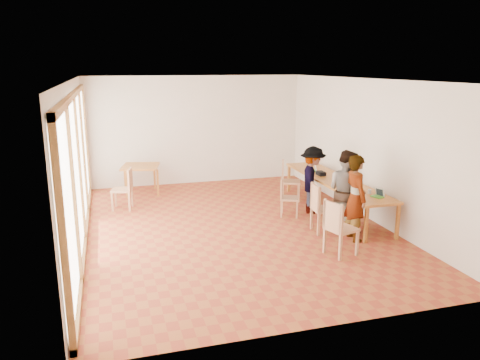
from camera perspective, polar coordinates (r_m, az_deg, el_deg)
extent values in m
plane|color=#974B24|center=(9.75, -0.78, -5.76)|extent=(8.00, 8.00, 0.00)
cube|color=beige|center=(13.21, -5.39, 6.07)|extent=(6.00, 0.10, 3.00)
cube|color=beige|center=(5.71, 9.81, -4.43)|extent=(6.00, 0.10, 3.00)
cube|color=beige|center=(10.53, 15.18, 3.67)|extent=(0.10, 8.00, 3.00)
cube|color=white|center=(9.06, -19.20, 1.79)|extent=(0.10, 8.00, 3.00)
cube|color=white|center=(9.19, -0.84, 12.27)|extent=(6.00, 8.00, 0.04)
cube|color=#BE782A|center=(10.79, 11.54, -0.09)|extent=(0.80, 4.00, 0.05)
cube|color=#BE782A|center=(9.12, 15.11, -5.34)|extent=(0.06, 0.06, 0.70)
cube|color=#BE782A|center=(12.45, 5.98, 0.19)|extent=(0.06, 0.06, 0.70)
cube|color=#BE782A|center=(9.48, 18.66, -4.87)|extent=(0.06, 0.06, 0.70)
cube|color=#BE782A|center=(12.72, 8.83, 0.39)|extent=(0.06, 0.06, 0.70)
cube|color=#BE782A|center=(12.36, -12.06, 1.63)|extent=(0.90, 0.90, 0.05)
cube|color=#BE782A|center=(12.04, -13.68, -0.60)|extent=(0.05, 0.05, 0.70)
cube|color=#BE782A|center=(12.80, -13.85, 0.23)|extent=(0.05, 0.05, 0.70)
cube|color=#BE782A|center=(12.09, -10.00, -0.36)|extent=(0.05, 0.05, 0.70)
cube|color=#BE782A|center=(12.85, -10.38, 0.46)|extent=(0.05, 0.05, 0.70)
cube|color=tan|center=(8.44, 12.27, -5.82)|extent=(0.58, 0.58, 0.04)
cube|color=tan|center=(8.21, 11.29, -4.36)|extent=(0.17, 0.46, 0.49)
cube|color=tan|center=(9.49, 10.30, -3.55)|extent=(0.49, 0.49, 0.04)
cube|color=tan|center=(9.35, 9.18, -2.10)|extent=(0.08, 0.46, 0.48)
cube|color=tan|center=(10.40, 6.06, -2.22)|extent=(0.52, 0.52, 0.04)
cube|color=tan|center=(10.35, 5.10, -0.98)|extent=(0.20, 0.38, 0.42)
cube|color=tan|center=(11.63, 6.22, -0.20)|extent=(0.59, 0.59, 0.04)
cube|color=tan|center=(11.57, 5.24, 1.08)|extent=(0.21, 0.44, 0.48)
cube|color=tan|center=(11.17, -14.22, -1.17)|extent=(0.54, 0.54, 0.04)
cube|color=tan|center=(11.07, -13.26, 0.13)|extent=(0.14, 0.45, 0.47)
imported|color=gray|center=(9.12, 13.91, -2.12)|extent=(0.43, 0.62, 1.66)
imported|color=gray|center=(9.58, 12.79, -1.29)|extent=(0.84, 0.96, 1.66)
imported|color=gray|center=(10.63, 8.82, 0.01)|extent=(0.87, 1.11, 1.52)
cube|color=#53BA35|center=(9.56, 16.37, -1.96)|extent=(0.22, 0.26, 0.02)
cube|color=white|center=(9.60, 16.69, -1.42)|extent=(0.13, 0.21, 0.18)
cube|color=#53BA35|center=(10.61, 11.98, -0.14)|extent=(0.24, 0.28, 0.03)
cube|color=white|center=(10.61, 12.46, 0.32)|extent=(0.14, 0.23, 0.20)
cube|color=#53BA35|center=(11.57, 8.80, 1.15)|extent=(0.24, 0.27, 0.02)
cube|color=white|center=(11.56, 9.21, 1.53)|extent=(0.14, 0.22, 0.19)
imported|color=yellow|center=(10.05, 13.37, -0.81)|extent=(0.12, 0.12, 0.09)
cylinder|color=#127813|center=(12.49, 8.39, 2.69)|extent=(0.07, 0.07, 0.28)
cylinder|color=silver|center=(9.77, 15.52, -1.36)|extent=(0.07, 0.07, 0.09)
cylinder|color=white|center=(9.30, 14.28, -2.13)|extent=(0.08, 0.08, 0.06)
cube|color=#F75898|center=(11.46, 9.69, 0.96)|extent=(0.05, 0.10, 0.01)
cube|color=black|center=(11.15, 9.82, 0.81)|extent=(0.16, 0.26, 0.09)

